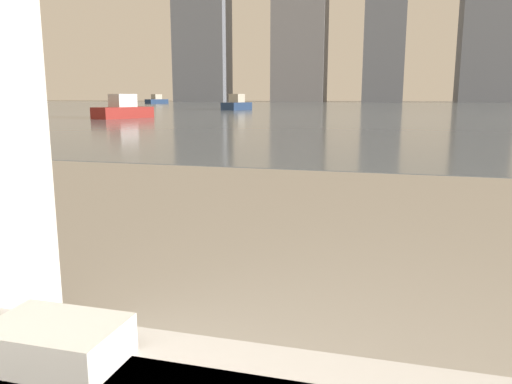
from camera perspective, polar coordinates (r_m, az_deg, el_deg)
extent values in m
cube|color=white|center=(1.08, -21.77, -16.63)|extent=(0.25, 0.17, 0.04)
cube|color=white|center=(1.07, -21.92, -14.71)|extent=(0.25, 0.17, 0.04)
cube|color=slate|center=(61.88, 15.48, 9.44)|extent=(180.00, 110.00, 0.01)
cube|color=navy|center=(84.80, -11.28, 10.12)|extent=(2.57, 4.29, 0.71)
cube|color=#B2A893|center=(84.80, -11.30, 10.63)|extent=(1.43, 1.76, 0.81)
cube|color=navy|center=(41.52, -2.20, 9.78)|extent=(1.68, 3.55, 0.60)
cube|color=#B2A893|center=(41.51, -2.21, 10.66)|extent=(1.04, 1.40, 0.68)
cube|color=maroon|center=(25.41, -14.92, 8.76)|extent=(1.94, 3.28, 0.54)
cube|color=silver|center=(25.40, -14.98, 10.07)|extent=(1.09, 1.34, 0.62)
cube|color=slate|center=(127.39, -6.16, 16.18)|extent=(13.03, 7.37, 26.37)
cube|color=slate|center=(120.63, 5.01, 16.45)|extent=(12.27, 7.06, 26.11)
cube|color=slate|center=(118.76, 14.58, 17.24)|extent=(8.68, 9.81, 30.22)
cube|color=slate|center=(120.13, 25.08, 17.11)|extent=(11.02, 10.57, 32.66)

